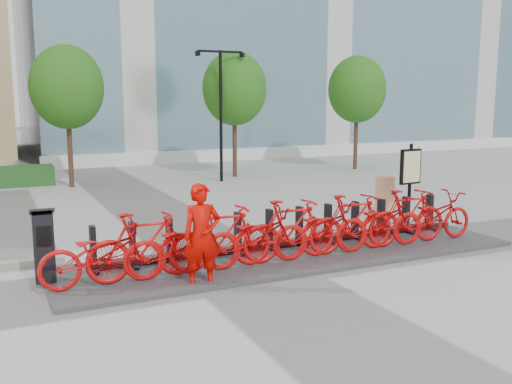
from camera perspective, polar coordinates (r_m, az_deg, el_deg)
name	(u,v)px	position (r m, az deg, el deg)	size (l,w,h in m)	color
ground	(242,270)	(10.92, -1.39, -7.76)	(120.00, 120.00, 0.00)	#999999
tree_1	(67,87)	(21.71, -18.40, 9.89)	(2.60, 2.60, 5.10)	#523524
tree_2	(234,89)	(23.43, -2.18, 10.29)	(2.60, 2.60, 5.10)	#523524
tree_3	(357,90)	(26.38, 10.08, 10.05)	(2.60, 2.60, 5.10)	#523524
streetlamp	(221,100)	(22.12, -3.55, 9.15)	(2.00, 0.20, 5.00)	black
dock_pad	(294,256)	(11.72, 3.86, -6.37)	(9.60, 2.40, 0.08)	#403F43
dock_rail_posts	(286,228)	(12.04, 3.03, -3.66)	(8.02, 0.50, 0.85)	black
bike_0	(102,254)	(9.97, -15.15, -6.02)	(0.73, 2.08, 1.09)	#BC0909
bike_1	(144,246)	(10.10, -11.13, -5.32)	(0.57, 2.02, 1.21)	#BC0909
bike_2	(184,245)	(10.30, -7.22, -5.26)	(0.73, 2.08, 1.09)	#BC0909
bike_3	(221,237)	(10.52, -3.49, -4.55)	(0.57, 2.02, 1.21)	#BC0909
bike_4	(257,237)	(10.82, 0.07, -4.48)	(0.73, 2.08, 1.09)	#BC0909
bike_5	(290,230)	(11.12, 3.43, -3.79)	(0.57, 2.02, 1.21)	#BC0909
bike_6	(322,229)	(11.49, 6.58, -3.71)	(0.73, 2.08, 1.09)	#BC0909
bike_7	(352,223)	(11.87, 9.54, -3.06)	(0.57, 2.02, 1.21)	#BC0909
bike_8	(380,222)	(12.30, 12.30, -3.00)	(0.73, 2.08, 1.09)	#BC0909
bike_9	(407,217)	(12.73, 14.88, -2.40)	(0.57, 2.02, 1.21)	#BC0909
bike_10	(433,216)	(13.21, 17.26, -2.35)	(0.73, 2.08, 1.09)	#BC0909
kiosk	(44,246)	(10.45, -20.45, -5.09)	(0.41, 0.35, 1.32)	black
worker_red	(202,236)	(9.73, -5.44, -4.43)	(0.66, 0.43, 1.81)	#C00600
construction_barrel	(385,195)	(16.46, 12.77, -0.27)	(0.55, 0.55, 1.05)	orange
map_sign	(410,170)	(15.53, 15.19, 2.15)	(0.67, 0.16, 2.04)	black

